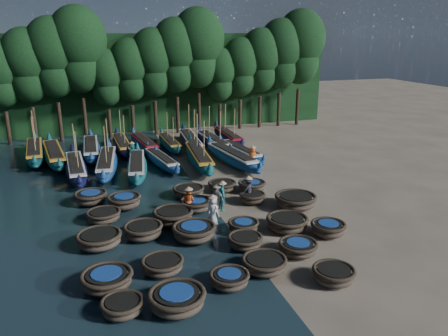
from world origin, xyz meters
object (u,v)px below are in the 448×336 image
object	(u,v)px
coracle_16	(173,216)
long_boat_2	(76,168)
coracle_8	(298,247)
coracle_11	(143,231)
long_boat_11	(91,149)
long_boat_9	(35,152)
coracle_10	(99,239)
long_boat_16	(213,142)
long_boat_12	(122,145)
coracle_9	(328,228)
coracle_21	(124,201)
fisherman_0	(213,209)
long_boat_17	(228,137)
coracle_19	(296,201)
long_boat_15	(190,141)
coracle_22	(189,191)
coracle_3	(264,264)
fisherman_1	(222,195)
coracle_4	(334,274)
coracle_15	(104,216)
coracle_7	(245,241)
coracle_23	(222,186)
coracle_13	(243,226)
coracle_17	(196,204)
long_boat_4	(137,166)
long_boat_14	(169,143)
coracle_18	(252,197)
coracle_6	(163,265)
coracle_24	(252,186)
fisherman_6	(253,156)
coracle_12	(194,232)
coracle_20	(91,197)
fisherman_2	(189,200)
coracle_14	(287,223)
long_boat_3	(107,163)
fisherman_5	(132,152)
long_boat_13	(144,144)
long_boat_8	(240,152)
fisherman_4	(217,197)
long_boat_5	(161,160)
long_boat_7	(232,157)
long_boat_6	(199,158)
long_boat_10	(54,155)
coracle_1	(177,299)

from	to	relation	value
coracle_16	long_boat_2	distance (m)	11.67
coracle_8	coracle_11	size ratio (longest dim) A/B	0.81
long_boat_11	long_boat_9	bearing A→B (deg)	176.38
coracle_10	long_boat_16	xyz separation A→B (m)	(10.85, 16.74, 0.14)
coracle_16	long_boat_12	size ratio (longest dim) A/B	0.33
coracle_9	coracle_21	size ratio (longest dim) A/B	0.84
coracle_11	long_boat_11	bearing A→B (deg)	96.57
fisherman_0	coracle_16	bearing A→B (deg)	42.61
long_boat_9	long_boat_17	distance (m)	17.12
coracle_19	long_boat_15	world-z (taller)	long_boat_15
coracle_22	long_boat_11	distance (m)	13.42
coracle_3	fisherman_1	distance (m)	7.24
coracle_4	coracle_15	world-z (taller)	coracle_4
coracle_7	coracle_23	world-z (taller)	coracle_7
coracle_11	coracle_13	size ratio (longest dim) A/B	1.26
coracle_4	coracle_17	xyz separation A→B (m)	(-3.55, 9.33, 0.02)
long_boat_4	long_boat_14	distance (m)	7.65
coracle_13	long_boat_17	distance (m)	19.75
coracle_18	coracle_15	bearing A→B (deg)	-179.84
coracle_9	coracle_16	size ratio (longest dim) A/B	0.70
coracle_4	long_boat_11	world-z (taller)	long_boat_11
coracle_6	coracle_21	distance (m)	8.02
coracle_23	long_boat_11	bearing A→B (deg)	123.98
long_boat_12	fisherman_0	world-z (taller)	long_boat_12
coracle_16	coracle_24	world-z (taller)	coracle_16
coracle_16	long_boat_11	distance (m)	16.34
coracle_9	fisherman_6	bearing A→B (deg)	86.80
coracle_15	coracle_22	xyz separation A→B (m)	(5.39, 2.19, 0.03)
coracle_11	fisherman_0	bearing A→B (deg)	7.61
coracle_11	coracle_22	distance (m)	6.11
coracle_3	long_boat_11	bearing A→B (deg)	106.61
coracle_12	coracle_19	xyz separation A→B (m)	(6.84, 2.23, 0.00)
coracle_11	fisherman_1	xyz separation A→B (m)	(5.00, 2.29, 0.52)
coracle_20	coracle_22	bearing A→B (deg)	-7.10
fisherman_6	fisherman_2	bearing A→B (deg)	38.64
coracle_14	long_boat_3	xyz separation A→B (m)	(-8.43, 13.73, 0.16)
long_boat_15	fisherman_5	size ratio (longest dim) A/B	4.68
coracle_13	long_boat_12	xyz separation A→B (m)	(-4.45, 18.93, 0.18)
long_boat_13	coracle_10	bearing A→B (deg)	-111.76
coracle_19	long_boat_8	bearing A→B (deg)	86.95
coracle_19	coracle_20	size ratio (longest dim) A/B	1.20
long_boat_3	fisherman_4	xyz separation A→B (m)	(5.70, -9.94, 0.25)
coracle_8	long_boat_5	distance (m)	16.61
coracle_20	long_boat_7	bearing A→B (deg)	25.68
long_boat_6	long_boat_17	distance (m)	7.89
coracle_6	coracle_15	world-z (taller)	coracle_6
long_boat_4	long_boat_10	distance (m)	7.88
coracle_1	coracle_11	size ratio (longest dim) A/B	1.01
coracle_15	long_boat_11	xyz separation A→B (m)	(-0.17, 14.40, 0.22)
fisherman_6	long_boat_3	bearing A→B (deg)	-21.24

